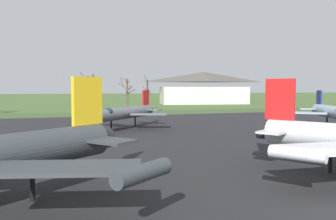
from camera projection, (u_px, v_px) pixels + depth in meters
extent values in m
plane|color=#425B2D|center=(328.00, 207.00, 14.67)|extent=(600.00, 600.00, 0.00)
cube|color=black|center=(177.00, 142.00, 32.43)|extent=(71.16, 62.47, 0.05)
cube|color=#3A4F29|center=(113.00, 114.00, 67.72)|extent=(131.16, 12.00, 0.06)
cylinder|color=black|center=(265.00, 131.00, 22.77)|extent=(1.37, 1.30, 1.08)
cylinder|color=silver|center=(297.00, 154.00, 15.36)|extent=(1.81, 2.40, 0.58)
cube|color=red|center=(280.00, 99.00, 22.02)|extent=(1.17, 1.69, 2.61)
cube|color=silver|center=(273.00, 132.00, 21.19)|extent=(2.26, 2.16, 0.14)
cube|color=silver|center=(287.00, 128.00, 23.03)|extent=(2.26, 2.16, 0.14)
cylinder|color=black|center=(330.00, 162.00, 20.29)|extent=(0.21, 0.21, 1.44)
cylinder|color=#565B60|center=(124.00, 113.00, 41.43)|extent=(9.31, 9.92, 1.41)
cone|color=red|center=(88.00, 118.00, 35.23)|extent=(1.94, 1.95, 1.29)
cylinder|color=black|center=(149.00, 110.00, 47.23)|extent=(1.25, 1.24, 0.99)
ellipsoid|color=#19232D|center=(108.00, 112.00, 38.48)|extent=(0.98, 1.84, 0.92)
cube|color=#565B60|center=(109.00, 113.00, 43.50)|extent=(3.41, 4.64, 0.13)
cube|color=#565B60|center=(149.00, 114.00, 41.18)|extent=(4.60, 3.15, 0.13)
cube|color=red|center=(146.00, 98.00, 46.36)|extent=(1.21, 1.29, 1.99)
cube|color=#565B60|center=(137.00, 109.00, 46.87)|extent=(2.26, 2.23, 0.13)
cube|color=#565B60|center=(154.00, 110.00, 45.87)|extent=(2.26, 2.23, 0.13)
cylinder|color=black|center=(111.00, 127.00, 39.08)|extent=(0.19, 0.19, 1.31)
cylinder|color=black|center=(135.00, 122.00, 43.96)|extent=(0.19, 0.19, 1.31)
cylinder|color=#8EA3B2|center=(336.00, 113.00, 40.62)|extent=(6.35, 12.35, 1.48)
cylinder|color=black|center=(317.00, 109.00, 47.27)|extent=(1.27, 1.15, 1.03)
cube|color=#8EA3B2|center=(308.00, 113.00, 41.96)|extent=(4.73, 4.65, 0.14)
cube|color=navy|center=(319.00, 97.00, 46.30)|extent=(0.80, 1.57, 1.83)
cube|color=#8EA3B2|center=(308.00, 109.00, 46.40)|extent=(2.68, 2.18, 0.14)
cube|color=#8EA3B2|center=(330.00, 109.00, 46.16)|extent=(2.68, 2.18, 0.14)
cylinder|color=black|center=(327.00, 123.00, 43.51)|extent=(0.20, 0.20, 1.38)
cylinder|color=black|center=(102.00, 138.00, 18.70)|extent=(1.40, 1.44, 1.13)
cube|color=#33383D|center=(63.00, 168.00, 12.23)|extent=(5.85, 3.51, 0.15)
cylinder|color=#33383D|center=(143.00, 173.00, 11.56)|extent=(2.43, 2.05, 0.60)
cube|color=yellow|center=(87.00, 101.00, 17.75)|extent=(1.63, 1.31, 2.45)
cube|color=#33383D|center=(66.00, 136.00, 18.68)|extent=(2.71, 2.89, 0.15)
cube|color=#33383D|center=(109.00, 141.00, 16.91)|extent=(2.71, 2.89, 0.15)
cylinder|color=black|center=(32.00, 185.00, 15.29)|extent=(0.22, 0.22, 1.51)
cylinder|color=brown|center=(88.00, 94.00, 72.95)|extent=(0.48, 0.48, 7.55)
cylinder|color=brown|center=(91.00, 80.00, 73.31)|extent=(0.86, 1.84, 2.62)
cylinder|color=brown|center=(92.00, 82.00, 73.47)|extent=(1.02, 2.07, 2.62)
cylinder|color=brown|center=(84.00, 84.00, 72.44)|extent=(0.52, 1.85, 2.02)
cylinder|color=brown|center=(84.00, 77.00, 71.87)|extent=(1.53, 1.99, 2.54)
cylinder|color=brown|center=(87.00, 80.00, 73.64)|extent=(2.03, 0.39, 1.40)
cylinder|color=brown|center=(127.00, 95.00, 74.77)|extent=(0.43, 0.43, 7.01)
cylinder|color=brown|center=(130.00, 92.00, 75.86)|extent=(2.07, 1.78, 1.49)
cylinder|color=brown|center=(130.00, 88.00, 75.00)|extent=(0.46, 1.53, 0.95)
cylinder|color=brown|center=(122.00, 82.00, 74.02)|extent=(0.68, 2.49, 2.42)
cylinder|color=brown|center=(126.00, 80.00, 73.81)|extent=(1.52, 0.89, 0.98)
cylinder|color=brown|center=(122.00, 86.00, 73.75)|extent=(1.25, 2.60, 1.49)
cylinder|color=#42382D|center=(148.00, 95.00, 79.58)|extent=(0.38, 0.38, 6.85)
cylinder|color=#42382D|center=(149.00, 91.00, 79.11)|extent=(1.19, 0.63, 1.63)
cylinder|color=#42382D|center=(145.00, 89.00, 78.95)|extent=(0.86, 1.52, 1.12)
cylinder|color=#42382D|center=(146.00, 79.00, 79.06)|extent=(0.54, 1.01, 1.63)
cube|color=beige|center=(204.00, 95.00, 110.31)|extent=(28.10, 14.61, 5.33)
pyramid|color=#4C4742|center=(204.00, 77.00, 109.94)|extent=(29.51, 15.34, 3.15)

